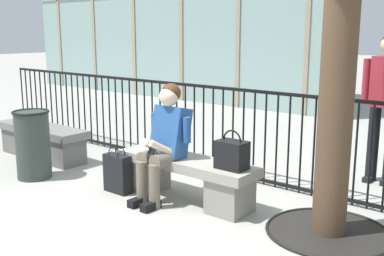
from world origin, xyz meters
TOP-DOWN VIEW (x-y plane):
  - ground_plane at (0.00, 0.00)m, footprint 60.00×60.00m
  - stone_bench at (0.00, 0.00)m, footprint 1.60×0.44m
  - seated_person_with_phone at (-0.17, -0.13)m, footprint 0.52×0.66m
  - handbag_on_bench at (0.58, -0.01)m, footprint 0.29×0.20m
  - shopping_bag at (-0.73, -0.29)m, footprint 0.32×0.13m
  - plaza_railing at (0.00, 0.95)m, footprint 9.32×0.04m
  - stone_bench_far at (-2.61, 0.00)m, footprint 1.60×0.44m
  - trash_can at (-1.89, -0.58)m, footprint 0.43×0.43m

SIDE VIEW (x-z plane):
  - ground_plane at x=0.00m, z-range 0.00..0.00m
  - shopping_bag at x=-0.73m, z-range -0.04..0.47m
  - stone_bench at x=0.00m, z-range 0.05..0.50m
  - stone_bench_far at x=-2.61m, z-range 0.05..0.50m
  - trash_can at x=-1.89m, z-range 0.01..0.82m
  - plaza_railing at x=0.00m, z-range 0.01..1.09m
  - handbag_on_bench at x=0.58m, z-range 0.40..0.78m
  - seated_person_with_phone at x=-0.17m, z-range 0.04..1.26m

